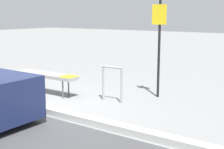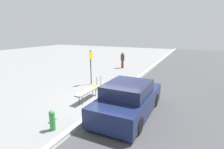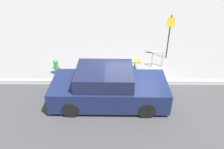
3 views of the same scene
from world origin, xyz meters
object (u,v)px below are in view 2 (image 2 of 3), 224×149
object	(u,v)px
pedestrian	(122,60)
bike_rack	(99,81)
fire_hydrant	(52,120)
sign_post	(91,64)
parked_car_near	(129,99)
bench	(88,91)

from	to	relation	value
pedestrian	bike_rack	bearing A→B (deg)	-44.65
fire_hydrant	bike_rack	bearing A→B (deg)	9.50
fire_hydrant	pedestrian	world-z (taller)	pedestrian
sign_post	parked_car_near	bearing A→B (deg)	-128.52
fire_hydrant	sign_post	bearing A→B (deg)	17.96
pedestrian	parked_car_near	world-z (taller)	pedestrian
pedestrian	parked_car_near	bearing A→B (deg)	-30.61
bench	fire_hydrant	size ratio (longest dim) A/B	2.42
bench	parked_car_near	bearing A→B (deg)	-104.01
bench	bike_rack	world-z (taller)	bike_rack
sign_post	parked_car_near	world-z (taller)	sign_post
parked_car_near	pedestrian	bearing A→B (deg)	24.21
sign_post	parked_car_near	distance (m)	4.89
fire_hydrant	parked_car_near	bearing A→B (deg)	-39.57
bike_rack	sign_post	distance (m)	1.47
bike_rack	fire_hydrant	world-z (taller)	bike_rack
bench	pedestrian	distance (m)	8.55
bench	fire_hydrant	distance (m)	3.05
bike_rack	pedestrian	xyz separation A→B (m)	(6.65, 1.13, 0.33)
bike_rack	bench	bearing A→B (deg)	-168.74
bike_rack	sign_post	world-z (taller)	sign_post
bench	pedestrian	bearing A→B (deg)	9.24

